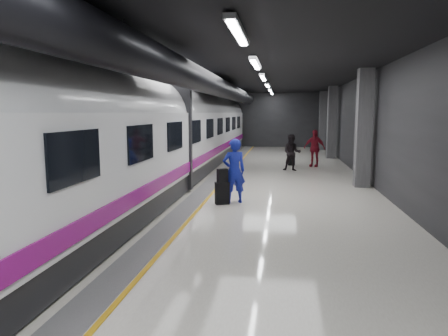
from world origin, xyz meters
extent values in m
plane|color=white|center=(0.00, 0.00, 0.00)|extent=(40.00, 40.00, 0.00)
cube|color=black|center=(0.00, 0.00, 4.50)|extent=(10.00, 40.00, 0.02)
cube|color=#28282B|center=(0.00, 20.00, 2.25)|extent=(10.00, 0.02, 4.50)
cube|color=#28282B|center=(-5.00, 0.00, 2.25)|extent=(0.02, 40.00, 4.50)
cube|color=#28282B|center=(5.00, 0.00, 2.25)|extent=(0.02, 40.00, 4.50)
cube|color=slate|center=(-1.35, 0.00, 0.01)|extent=(0.65, 39.80, 0.01)
cube|color=gold|center=(-0.95, 0.00, 0.01)|extent=(0.10, 39.80, 0.01)
cylinder|color=black|center=(-1.30, 0.00, 3.95)|extent=(0.80, 38.00, 0.80)
cube|color=silver|center=(0.60, -6.00, 4.40)|extent=(0.22, 2.60, 0.10)
cube|color=silver|center=(0.60, -1.00, 4.40)|extent=(0.22, 2.60, 0.10)
cube|color=silver|center=(0.60, 4.00, 4.40)|extent=(0.22, 2.60, 0.10)
cube|color=silver|center=(0.60, 9.00, 4.40)|extent=(0.22, 2.60, 0.10)
cube|color=silver|center=(0.60, 14.00, 4.40)|extent=(0.22, 2.60, 0.10)
cube|color=silver|center=(0.60, 18.00, 4.40)|extent=(0.22, 2.60, 0.10)
cube|color=#515154|center=(4.55, 2.00, 2.25)|extent=(0.55, 0.55, 4.50)
cube|color=#515154|center=(4.55, 12.00, 2.25)|extent=(0.55, 0.55, 4.50)
cube|color=#515154|center=(4.55, 18.00, 2.25)|extent=(0.55, 0.55, 4.50)
cube|color=black|center=(-3.25, 0.00, 0.35)|extent=(2.80, 38.00, 0.60)
cube|color=white|center=(-3.25, 0.00, 1.75)|extent=(2.90, 38.00, 2.20)
cylinder|color=white|center=(-3.25, 0.00, 2.70)|extent=(2.80, 38.00, 2.80)
cube|color=#840C71|center=(-1.78, 0.00, 0.95)|extent=(0.04, 38.00, 0.35)
cube|color=black|center=(-3.25, 0.00, 2.00)|extent=(3.05, 0.25, 3.80)
cube|color=black|center=(-1.78, -8.00, 2.15)|extent=(0.05, 1.60, 0.85)
cube|color=black|center=(-1.78, -5.00, 2.15)|extent=(0.05, 1.60, 0.85)
cube|color=black|center=(-1.78, -2.00, 2.15)|extent=(0.05, 1.60, 0.85)
cube|color=black|center=(-1.78, 1.00, 2.15)|extent=(0.05, 1.60, 0.85)
cube|color=black|center=(-1.78, 4.00, 2.15)|extent=(0.05, 1.60, 0.85)
cube|color=black|center=(-1.78, 7.00, 2.15)|extent=(0.05, 1.60, 0.85)
cube|color=black|center=(-1.78, 10.00, 2.15)|extent=(0.05, 1.60, 0.85)
cube|color=black|center=(-1.78, 13.00, 2.15)|extent=(0.05, 1.60, 0.85)
cube|color=black|center=(-1.78, 16.00, 2.15)|extent=(0.05, 1.60, 0.85)
imported|color=#1623AA|center=(-0.01, -1.50, 1.02)|extent=(0.88, 0.74, 2.04)
cube|color=black|center=(-0.36, -1.75, 0.35)|extent=(0.50, 0.41, 0.70)
cube|color=black|center=(-0.34, -1.78, 0.91)|extent=(0.36, 0.32, 0.43)
imported|color=black|center=(1.97, 5.92, 0.90)|extent=(0.92, 0.75, 1.80)
imported|color=maroon|center=(3.18, 7.74, 0.98)|extent=(1.25, 0.89, 1.97)
cube|color=black|center=(2.01, 8.07, 0.27)|extent=(0.38, 0.26, 0.54)
camera|label=1|loc=(1.48, -13.91, 2.85)|focal=32.00mm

